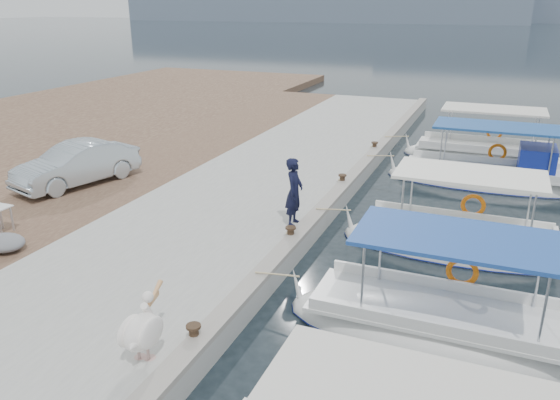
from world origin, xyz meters
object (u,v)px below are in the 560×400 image
(fishing_caique_b, at_px, (438,330))
(fishing_caique_e, at_px, (484,157))
(parked_car, at_px, (77,164))
(pelican, at_px, (142,330))
(fisherman, at_px, (294,192))
(fishing_caique_d, at_px, (488,180))
(fishing_caique_c, at_px, (456,246))

(fishing_caique_b, xyz_separation_m, fishing_caique_e, (0.25, 14.29, -0.00))
(fishing_caique_e, bearing_deg, parked_car, -141.00)
(pelican, bearing_deg, fishing_caique_b, 36.29)
(fisherman, height_order, parked_car, fisherman)
(pelican, bearing_deg, parked_car, 136.83)
(fishing_caique_b, relative_size, pelican, 4.37)
(fishing_caique_e, bearing_deg, pelican, -105.46)
(fishing_caique_d, distance_m, pelican, 15.12)
(fishing_caique_c, bearing_deg, fishing_caique_d, 84.66)
(pelican, bearing_deg, fishing_caique_d, 69.81)
(fishing_caique_b, relative_size, fisherman, 3.30)
(fisherman, bearing_deg, parked_car, 82.26)
(fishing_caique_d, xyz_separation_m, fisherman, (-4.93, -7.43, 1.27))
(fishing_caique_b, distance_m, fisherman, 5.65)
(fishing_caique_d, xyz_separation_m, pelican, (-5.21, -14.16, 0.89))
(fishing_caique_b, height_order, fishing_caique_d, same)
(fishing_caique_d, distance_m, parked_car, 14.76)
(pelican, height_order, parked_car, parked_car)
(fishing_caique_c, relative_size, pelican, 4.32)
(fishing_caique_b, height_order, fisherman, fisherman)
(fishing_caique_b, height_order, fishing_caique_c, same)
(fishing_caique_d, relative_size, fisherman, 3.76)
(fishing_caique_c, height_order, parked_car, fishing_caique_c)
(fishing_caique_e, height_order, fisherman, fisherman)
(fisherman, relative_size, parked_car, 0.45)
(parked_car, bearing_deg, fishing_caique_b, -1.64)
(fishing_caique_c, xyz_separation_m, fisherman, (-4.33, -1.03, 1.34))
(pelican, relative_size, fisherman, 0.75)
(fishing_caique_d, height_order, fisherman, fisherman)
(fisherman, distance_m, parked_car, 8.17)
(fishing_caique_b, xyz_separation_m, fisherman, (-4.37, 3.32, 1.34))
(fishing_caique_e, xyz_separation_m, pelican, (-4.90, -17.71, 0.95))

